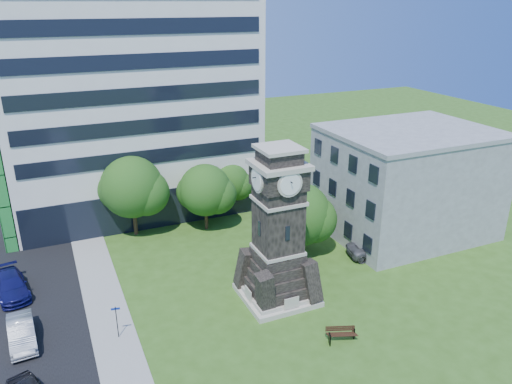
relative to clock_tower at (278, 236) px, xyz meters
name	(u,v)px	position (x,y,z in m)	size (l,w,h in m)	color
ground	(252,320)	(-3.00, -2.00, -5.28)	(160.00, 160.00, 0.00)	#305317
sidewalk	(108,314)	(-12.50, 3.00, -5.25)	(3.00, 70.00, 0.06)	gray
clock_tower	(278,236)	(0.00, 0.00, 0.00)	(5.40, 5.40, 12.22)	#B5AD9E
office_tall	(126,77)	(-6.20, 23.84, 8.94)	(26.20, 15.11, 28.60)	white
office_low	(406,181)	(16.97, 6.00, -0.07)	(15.20, 12.20, 10.40)	#A0A3A5
car_street_mid	(22,333)	(-18.26, 1.95, -4.50)	(1.65, 4.72, 1.56)	#999CA0
car_street_north	(11,285)	(-19.00, 8.80, -4.49)	(2.20, 5.42, 1.57)	#12124F
car_east_lot	(377,248)	(11.25, 2.41, -4.53)	(2.48, 5.39, 1.50)	#535358
park_bench	(341,333)	(1.68, -6.56, -4.73)	(2.03, 0.54, 1.05)	black
street_sign	(117,319)	(-12.22, -0.15, -3.73)	(0.60, 0.06, 2.48)	black
tree_nw	(133,189)	(-7.80, 15.77, -0.47)	(6.61, 6.01, 8.01)	#332114
tree_nc	(206,192)	(-0.97, 14.19, -1.25)	(5.72, 5.20, 6.80)	#332114
tree_ne	(229,183)	(2.64, 17.13, -1.83)	(4.78, 4.34, 5.76)	#332114
tree_east	(299,216)	(4.98, 5.79, -1.55)	(6.40, 5.82, 6.80)	#332114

